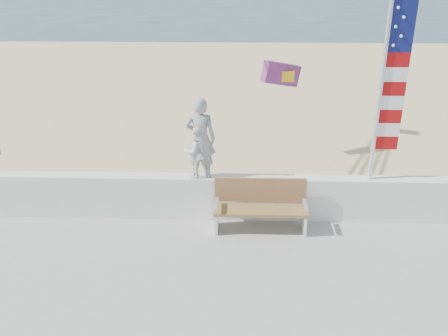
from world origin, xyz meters
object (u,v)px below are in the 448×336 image
Objects in this scene: bench at (260,205)px; flag at (388,83)px; adult at (200,138)px; child at (197,152)px.

bench is 0.51× the size of flag.
bench is (1.18, -0.45, -1.20)m from adult.
bench is 3.29m from flag.
adult is at bearing 159.00° from bench.
child is (-0.08, 0.00, -0.28)m from adult.
adult is 1.53× the size of child.
flag is at bearing -175.05° from adult.
flag is (3.56, -0.00, 1.38)m from child.
adult reaches higher than child.
bench is at bearing -168.82° from flag.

